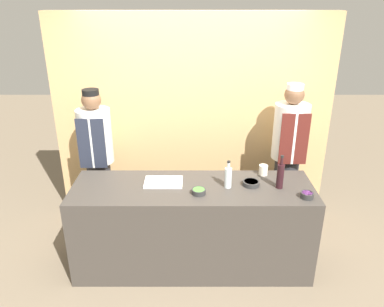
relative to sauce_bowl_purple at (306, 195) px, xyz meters
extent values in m
plane|color=#756651|center=(-1.02, 0.21, -0.92)|extent=(14.00, 14.00, 0.00)
cube|color=tan|center=(-1.02, 1.31, 0.28)|extent=(3.19, 0.18, 2.40)
cube|color=#3D3833|center=(-1.02, 0.21, -0.47)|extent=(2.29, 0.70, 0.89)
cylinder|color=#2D2D2D|center=(0.00, 0.00, 0.00)|extent=(0.12, 0.12, 0.05)
cylinder|color=#703384|center=(0.00, 0.00, 0.02)|extent=(0.09, 0.09, 0.02)
cylinder|color=#2D2D2D|center=(-0.96, 0.07, -0.01)|extent=(0.13, 0.13, 0.05)
cylinder|color=green|center=(-0.96, 0.07, 0.01)|extent=(0.11, 0.11, 0.01)
cylinder|color=#2D2D2D|center=(-0.46, 0.24, -0.01)|extent=(0.16, 0.16, 0.04)
cylinder|color=yellow|center=(-0.46, 0.24, 0.01)|extent=(0.13, 0.13, 0.01)
cube|color=white|center=(-1.30, 0.28, -0.02)|extent=(0.36, 0.24, 0.02)
cylinder|color=black|center=(-0.21, 0.19, 0.09)|extent=(0.07, 0.07, 0.24)
cylinder|color=black|center=(-0.21, 0.19, 0.24)|extent=(0.03, 0.03, 0.07)
cylinder|color=black|center=(-0.21, 0.19, 0.29)|extent=(0.03, 0.03, 0.02)
cylinder|color=silver|center=(-0.69, 0.20, 0.07)|extent=(0.07, 0.07, 0.19)
cylinder|color=silver|center=(-0.69, 0.20, 0.19)|extent=(0.03, 0.03, 0.06)
cylinder|color=black|center=(-0.69, 0.20, 0.23)|extent=(0.03, 0.03, 0.02)
cylinder|color=silver|center=(-0.31, 0.47, 0.02)|extent=(0.09, 0.09, 0.10)
cylinder|color=#28282D|center=(-2.07, 0.88, -0.49)|extent=(0.26, 0.26, 0.85)
cylinder|color=silver|center=(-2.07, 0.88, 0.23)|extent=(0.36, 0.36, 0.59)
cube|color=#232838|center=(-2.07, 0.71, 0.21)|extent=(0.29, 0.02, 0.55)
sphere|color=brown|center=(-2.07, 0.88, 0.63)|extent=(0.20, 0.20, 0.20)
cylinder|color=black|center=(-2.07, 0.88, 0.71)|extent=(0.17, 0.17, 0.07)
cylinder|color=#28282D|center=(0.04, 0.88, -0.47)|extent=(0.27, 0.27, 0.90)
cylinder|color=white|center=(0.04, 0.88, 0.28)|extent=(0.37, 0.37, 0.60)
cube|color=#561E19|center=(0.04, 0.70, 0.26)|extent=(0.29, 0.02, 0.55)
sphere|color=brown|center=(0.04, 0.88, 0.69)|extent=(0.20, 0.20, 0.20)
cylinder|color=white|center=(0.04, 0.88, 0.76)|extent=(0.17, 0.17, 0.07)
camera|label=1|loc=(-1.02, -2.91, 1.64)|focal=35.00mm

